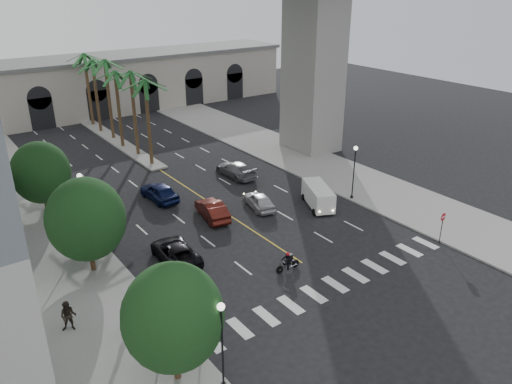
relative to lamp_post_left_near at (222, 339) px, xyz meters
The scene contains 29 objects.
ground 12.86m from the lamp_post_left_near, 23.68° to the left, with size 140.00×140.00×0.00m, color black.
sidewalk_left 20.56m from the lamp_post_left_near, 100.20° to the left, with size 8.00×100.00×0.15m, color gray.
sidewalk_right 33.27m from the lamp_post_left_near, 37.15° to the left, with size 8.00×100.00×0.15m, color gray.
median 44.59m from the lamp_post_left_near, 75.15° to the left, with size 2.00×24.00×0.20m, color gray.
pier_building 61.08m from the lamp_post_left_near, 79.24° to the left, with size 71.00×10.50×8.50m.
palm_a 35.40m from the lamp_post_left_near, 70.94° to the left, with size 3.20×3.20×10.30m.
palm_b 39.23m from the lamp_post_left_near, 72.73° to the left, with size 3.20×3.20×10.60m.
palm_c 42.88m from the lamp_post_left_near, 74.72° to the left, with size 3.20×3.20×10.10m.
palm_d 46.90m from the lamp_post_left_near, 75.60° to the left, with size 3.20×3.20×10.90m.
palm_e 50.64m from the lamp_post_left_near, 77.01° to the left, with size 3.20×3.20×10.40m.
palm_f 54.61m from the lamp_post_left_near, 77.65° to the left, with size 3.20×3.20×10.70m.
street_tree_near 2.68m from the lamp_post_left_near, 128.66° to the left, with size 5.20×5.20×6.89m.
street_tree_mid 15.12m from the lamp_post_left_near, 96.09° to the left, with size 5.44×5.44×7.21m.
street_tree_far 27.06m from the lamp_post_left_near, 93.39° to the left, with size 5.04×5.04×6.68m.
lamp_post_left_near is the anchor object (origin of this frame).
lamp_post_left_far 21.00m from the lamp_post_left_near, 90.00° to the left, with size 0.40×0.40×5.35m.
lamp_post_right 26.25m from the lamp_post_left_near, 29.69° to the left, with size 0.40×0.40×5.35m.
traffic_signal_near 2.60m from the lamp_post_left_near, 87.71° to the left, with size 0.25×0.18×3.65m.
traffic_signal_far 6.54m from the lamp_post_left_near, 89.12° to the left, with size 0.25×0.18×3.65m.
motorcycle_rider 12.34m from the lamp_post_left_near, 34.65° to the left, with size 2.07×0.56×1.49m.
car_a 22.18m from the lamp_post_left_near, 48.97° to the left, with size 1.74×4.33×1.47m, color #B6B5BB.
car_b 20.17m from the lamp_post_left_near, 60.38° to the left, with size 1.70×4.86×1.60m, color #4C150F.
car_c 13.62m from the lamp_post_left_near, 73.02° to the left, with size 2.51×5.44×1.51m, color black.
car_d 29.97m from the lamp_post_left_near, 55.02° to the left, with size 2.22×5.45×1.58m, color slate.
car_e 25.06m from the lamp_post_left_near, 71.67° to the left, with size 2.01×4.99×1.70m, color #0E1742.
cargo_van 23.52m from the lamp_post_left_near, 35.69° to the left, with size 3.56×5.06×2.03m.
pedestrian_a 7.63m from the lamp_post_left_near, 109.57° to the left, with size 0.58×0.38×1.59m, color black.
pedestrian_b 10.68m from the lamp_post_left_near, 118.61° to the left, with size 0.96×0.75×1.98m, color black.
do_not_enter_sign 22.39m from the lamp_post_left_near, ahead, with size 0.66×0.09×2.71m.
Camera 1 is at (-21.57, -21.91, 19.66)m, focal length 35.00 mm.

